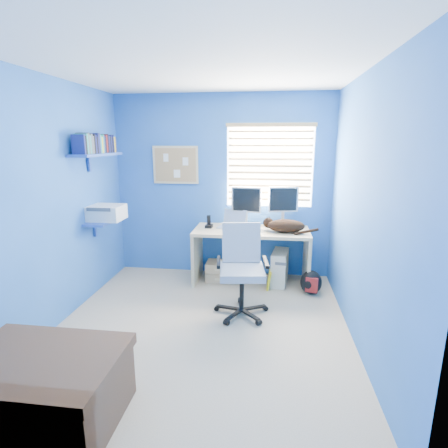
# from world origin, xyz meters

# --- Properties ---
(floor) EXTENTS (3.00, 3.20, 0.00)m
(floor) POSITION_xyz_m (0.00, 0.00, 0.00)
(floor) COLOR #C2AB8C
(floor) RESTS_ON ground
(ceiling) EXTENTS (3.00, 3.20, 0.00)m
(ceiling) POSITION_xyz_m (0.00, 0.00, 2.50)
(ceiling) COLOR white
(ceiling) RESTS_ON wall_back
(wall_back) EXTENTS (3.00, 0.01, 2.50)m
(wall_back) POSITION_xyz_m (0.00, 1.60, 1.25)
(wall_back) COLOR #3673CD
(wall_back) RESTS_ON ground
(wall_front) EXTENTS (3.00, 0.01, 2.50)m
(wall_front) POSITION_xyz_m (0.00, -1.60, 1.25)
(wall_front) COLOR #3673CD
(wall_front) RESTS_ON ground
(wall_left) EXTENTS (0.01, 3.20, 2.50)m
(wall_left) POSITION_xyz_m (-1.50, 0.00, 1.25)
(wall_left) COLOR #3673CD
(wall_left) RESTS_ON ground
(wall_right) EXTENTS (0.01, 3.20, 2.50)m
(wall_right) POSITION_xyz_m (1.50, 0.00, 1.25)
(wall_right) COLOR #3673CD
(wall_right) RESTS_ON ground
(desk) EXTENTS (1.51, 0.65, 0.74)m
(desk) POSITION_xyz_m (0.44, 1.26, 0.37)
(desk) COLOR tan
(desk) RESTS_ON floor
(laptop) EXTENTS (0.40, 0.36, 0.22)m
(laptop) POSITION_xyz_m (0.16, 1.30, 0.85)
(laptop) COLOR silver
(laptop) RESTS_ON desk
(monitor_left) EXTENTS (0.41, 0.18, 0.54)m
(monitor_left) POSITION_xyz_m (0.35, 1.42, 1.01)
(monitor_left) COLOR silver
(monitor_left) RESTS_ON desk
(monitor_right) EXTENTS (0.42, 0.20, 0.54)m
(monitor_right) POSITION_xyz_m (0.85, 1.52, 1.01)
(monitor_right) COLOR silver
(monitor_right) RESTS_ON desk
(phone) EXTENTS (0.10, 0.12, 0.17)m
(phone) POSITION_xyz_m (-0.14, 1.29, 0.82)
(phone) COLOR black
(phone) RESTS_ON desk
(mug) EXTENTS (0.10, 0.09, 0.10)m
(mug) POSITION_xyz_m (0.97, 1.41, 0.79)
(mug) COLOR teal
(mug) RESTS_ON desk
(cd_spindle) EXTENTS (0.13, 0.13, 0.07)m
(cd_spindle) POSITION_xyz_m (1.03, 1.44, 0.78)
(cd_spindle) COLOR silver
(cd_spindle) RESTS_ON desk
(cat) EXTENTS (0.53, 0.40, 0.17)m
(cat) POSITION_xyz_m (0.88, 1.17, 0.82)
(cat) COLOR black
(cat) RESTS_ON desk
(tower_pc) EXTENTS (0.25, 0.46, 0.45)m
(tower_pc) POSITION_xyz_m (0.82, 1.27, 0.23)
(tower_pc) COLOR beige
(tower_pc) RESTS_ON floor
(drawer_boxes) EXTENTS (0.35, 0.28, 0.27)m
(drawer_boxes) POSITION_xyz_m (0.01, 1.27, 0.14)
(drawer_boxes) COLOR tan
(drawer_boxes) RESTS_ON floor
(yellow_book) EXTENTS (0.03, 0.17, 0.24)m
(yellow_book) POSITION_xyz_m (0.68, 1.07, 0.12)
(yellow_book) COLOR yellow
(yellow_book) RESTS_ON floor
(backpack) EXTENTS (0.31, 0.27, 0.31)m
(backpack) POSITION_xyz_m (1.20, 0.97, 0.16)
(backpack) COLOR black
(backpack) RESTS_ON floor
(bed_corner) EXTENTS (1.02, 0.72, 0.49)m
(bed_corner) POSITION_xyz_m (-0.83, -1.35, 0.24)
(bed_corner) COLOR #4F3627
(bed_corner) RESTS_ON floor
(office_chair) EXTENTS (0.65, 0.65, 0.99)m
(office_chair) POSITION_xyz_m (0.38, 0.39, 0.37)
(office_chair) COLOR black
(office_chair) RESTS_ON floor
(window_blinds) EXTENTS (1.15, 0.05, 1.10)m
(window_blinds) POSITION_xyz_m (0.65, 1.57, 1.55)
(window_blinds) COLOR white
(window_blinds) RESTS_ON ground
(corkboard) EXTENTS (0.64, 0.02, 0.52)m
(corkboard) POSITION_xyz_m (-0.65, 1.58, 1.55)
(corkboard) COLOR tan
(corkboard) RESTS_ON ground
(wall_shelves) EXTENTS (0.42, 0.90, 1.05)m
(wall_shelves) POSITION_xyz_m (-1.35, 0.75, 1.43)
(wall_shelves) COLOR #2A4EA9
(wall_shelves) RESTS_ON ground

